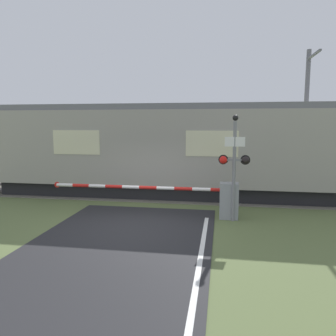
% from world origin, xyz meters
% --- Properties ---
extents(ground_plane, '(80.00, 80.00, 0.00)m').
position_xyz_m(ground_plane, '(0.00, 0.00, 0.00)').
color(ground_plane, '#5B6B3D').
extents(track_bed, '(36.00, 3.20, 0.13)m').
position_xyz_m(track_bed, '(0.00, 4.37, 0.02)').
color(track_bed, '#666056').
rests_on(track_bed, ground_plane).
extents(train, '(19.63, 2.93, 3.87)m').
position_xyz_m(train, '(2.18, 4.37, 1.98)').
color(train, black).
rests_on(train, ground_plane).
extents(crossing_barrier, '(6.39, 0.44, 1.18)m').
position_xyz_m(crossing_barrier, '(2.25, 1.12, 0.66)').
color(crossing_barrier, gray).
rests_on(crossing_barrier, ground_plane).
extents(signal_post, '(0.98, 0.26, 3.35)m').
position_xyz_m(signal_post, '(2.95, 0.87, 1.91)').
color(signal_post, gray).
rests_on(signal_post, ground_plane).
extents(catenary_pole, '(0.20, 1.90, 6.39)m').
position_xyz_m(catenary_pole, '(6.34, 6.54, 3.34)').
color(catenary_pole, slate).
rests_on(catenary_pole, ground_plane).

